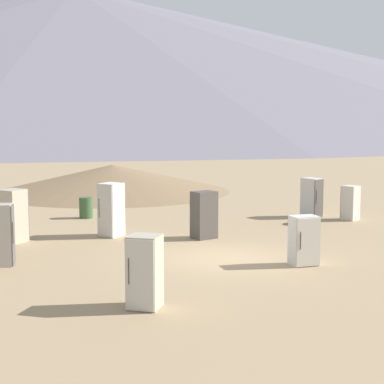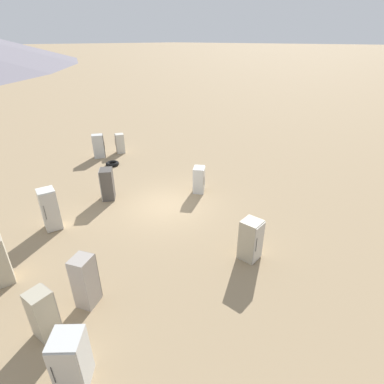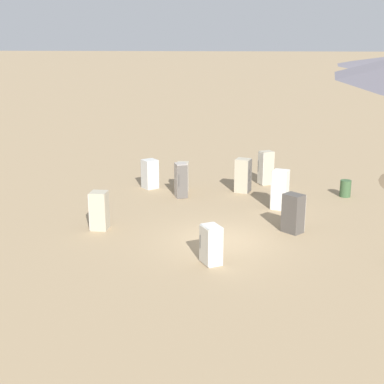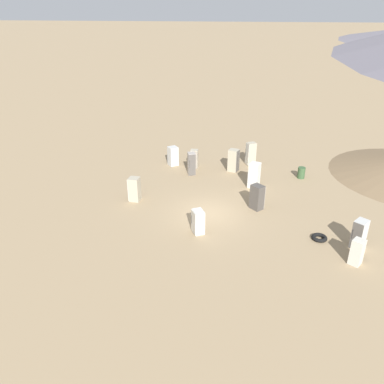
# 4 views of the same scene
# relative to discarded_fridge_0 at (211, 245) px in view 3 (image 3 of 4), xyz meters

# --- Properties ---
(ground_plane) EXTENTS (1000.00, 1000.00, 0.00)m
(ground_plane) POSITION_rel_discarded_fridge_0_xyz_m (0.20, 2.35, -0.71)
(ground_plane) COLOR #9E8460
(discarded_fridge_0) EXTENTS (0.90, 0.94, 1.43)m
(discarded_fridge_0) POSITION_rel_discarded_fridge_0_xyz_m (0.00, 0.00, 0.00)
(discarded_fridge_0) COLOR silver
(discarded_fridge_0) RESTS_ON ground_plane
(discarded_fridge_1) EXTENTS (0.90, 0.83, 1.80)m
(discarded_fridge_1) POSITION_rel_discarded_fridge_0_xyz_m (0.56, 9.78, 0.19)
(discarded_fridge_1) COLOR #B2A88E
(discarded_fridge_1) RESTS_ON ground_plane
(discarded_fridge_2) EXTENTS (0.75, 0.71, 1.65)m
(discarded_fridge_2) POSITION_rel_discarded_fridge_0_xyz_m (-5.12, 2.95, 0.11)
(discarded_fridge_2) COLOR #B2A88E
(discarded_fridge_2) RESTS_ON ground_plane
(discarded_fridge_3) EXTENTS (0.88, 0.83, 1.89)m
(discarded_fridge_3) POSITION_rel_discarded_fridge_0_xyz_m (2.46, 7.05, 0.23)
(discarded_fridge_3) COLOR silver
(discarded_fridge_3) RESTS_ON ground_plane
(discarded_fridge_4) EXTENTS (0.78, 0.84, 1.78)m
(discarded_fridge_4) POSITION_rel_discarded_fridge_0_xyz_m (-2.52, 8.27, 0.18)
(discarded_fridge_4) COLOR #A89E93
(discarded_fridge_4) RESTS_ON ground_plane
(discarded_fridge_5) EXTENTS (1.00, 0.98, 1.65)m
(discarded_fridge_5) POSITION_rel_discarded_fridge_0_xyz_m (3.01, 3.80, 0.11)
(discarded_fridge_5) COLOR #4C4742
(discarded_fridge_5) RESTS_ON ground_plane
(discarded_fridge_6) EXTENTS (1.03, 1.03, 1.58)m
(discarded_fridge_6) POSITION_rel_discarded_fridge_0_xyz_m (-4.52, 9.83, 0.08)
(discarded_fridge_6) COLOR silver
(discarded_fridge_6) RESTS_ON ground_plane
(discarded_fridge_9) EXTENTS (0.92, 0.88, 1.88)m
(discarded_fridge_9) POSITION_rel_discarded_fridge_0_xyz_m (1.71, 11.59, 0.23)
(discarded_fridge_9) COLOR #B2A88E
(discarded_fridge_9) RESTS_ON ground_plane
(discarded_fridge_10) EXTENTS (0.66, 0.67, 1.54)m
(discarded_fridge_10) POSITION_rel_discarded_fridge_0_xyz_m (-2.66, 9.67, 0.05)
(discarded_fridge_10) COLOR #B2A88E
(discarded_fridge_10) RESTS_ON ground_plane
(rusty_barrel) EXTENTS (0.56, 0.56, 0.87)m
(rusty_barrel) POSITION_rel_discarded_fridge_0_xyz_m (5.84, 9.66, -0.28)
(rusty_barrel) COLOR #385633
(rusty_barrel) RESTS_ON ground_plane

